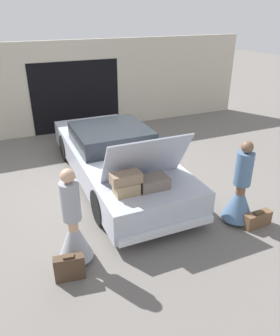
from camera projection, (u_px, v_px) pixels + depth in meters
The scene contains 7 objects.
ground_plane at pixel (117, 178), 7.79m from camera, with size 40.00×40.00×0.00m, color slate.
garage_wall_back at pixel (75, 87), 10.31m from camera, with size 12.00×0.14×2.80m.
car at pixel (116, 157), 7.55m from camera, with size 1.92×5.20×1.69m.
person_left at pixel (74, 230), 5.03m from camera, with size 0.55×0.55×1.63m.
person_right at pixel (240, 194), 6.01m from camera, with size 0.59×0.59×1.62m.
suitcase_beside_left_person at pixel (70, 268), 4.84m from camera, with size 0.47×0.21×0.44m.
suitcase_beside_right_person at pixel (257, 219), 6.04m from camera, with size 0.56×0.20×0.31m.
Camera 1 is at (-2.20, -6.54, 3.67)m, focal length 35.00 mm.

